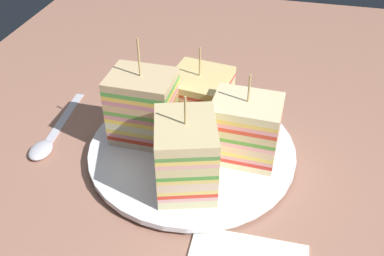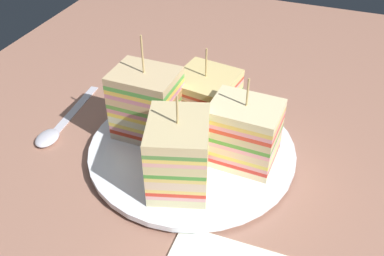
{
  "view_description": "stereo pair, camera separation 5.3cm",
  "coord_description": "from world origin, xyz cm",
  "px_view_note": "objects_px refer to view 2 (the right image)",
  "views": [
    {
      "loc": [
        -40.29,
        -9.58,
        36.9
      ],
      "look_at": [
        0.0,
        0.0,
        4.39
      ],
      "focal_mm": 39.68,
      "sensor_mm": 36.0,
      "label": 1
    },
    {
      "loc": [
        -38.75,
        -14.6,
        36.9
      ],
      "look_at": [
        0.0,
        0.0,
        4.39
      ],
      "focal_mm": 39.68,
      "sensor_mm": 36.0,
      "label": 2
    }
  ],
  "objects_px": {
    "sandwich_wedge_2": "(147,104)",
    "sandwich_wedge_0": "(242,135)",
    "chip_pile": "(178,145)",
    "plate": "(192,150)",
    "spoon": "(55,130)",
    "sandwich_wedge_3": "(178,154)",
    "sandwich_wedge_1": "(205,98)"
  },
  "relations": [
    {
      "from": "sandwich_wedge_2",
      "to": "sandwich_wedge_0",
      "type": "bearing_deg",
      "value": -4.13
    },
    {
      "from": "chip_pile",
      "to": "plate",
      "type": "bearing_deg",
      "value": -47.84
    },
    {
      "from": "spoon",
      "to": "plate",
      "type": "bearing_deg",
      "value": 92.77
    },
    {
      "from": "spoon",
      "to": "sandwich_wedge_3",
      "type": "bearing_deg",
      "value": 74.4
    },
    {
      "from": "sandwich_wedge_0",
      "to": "chip_pile",
      "type": "relative_size",
      "value": 1.82
    },
    {
      "from": "chip_pile",
      "to": "spoon",
      "type": "bearing_deg",
      "value": 93.64
    },
    {
      "from": "chip_pile",
      "to": "sandwich_wedge_1",
      "type": "bearing_deg",
      "value": -6.32
    },
    {
      "from": "sandwich_wedge_3",
      "to": "sandwich_wedge_2",
      "type": "bearing_deg",
      "value": 28.32
    },
    {
      "from": "sandwich_wedge_2",
      "to": "spoon",
      "type": "relative_size",
      "value": 0.88
    },
    {
      "from": "sandwich_wedge_3",
      "to": "plate",
      "type": "bearing_deg",
      "value": -9.6
    },
    {
      "from": "plate",
      "to": "spoon",
      "type": "relative_size",
      "value": 1.65
    },
    {
      "from": "plate",
      "to": "sandwich_wedge_1",
      "type": "height_order",
      "value": "sandwich_wedge_1"
    },
    {
      "from": "sandwich_wedge_1",
      "to": "sandwich_wedge_2",
      "type": "height_order",
      "value": "sandwich_wedge_2"
    },
    {
      "from": "sandwich_wedge_0",
      "to": "sandwich_wedge_3",
      "type": "distance_m",
      "value": 0.08
    },
    {
      "from": "sandwich_wedge_1",
      "to": "spoon",
      "type": "relative_size",
      "value": 0.67
    },
    {
      "from": "sandwich_wedge_3",
      "to": "chip_pile",
      "type": "bearing_deg",
      "value": 6.17
    },
    {
      "from": "spoon",
      "to": "chip_pile",
      "type": "bearing_deg",
      "value": 89.36
    },
    {
      "from": "plate",
      "to": "sandwich_wedge_0",
      "type": "xyz_separation_m",
      "value": [
        -0.0,
        -0.07,
        0.05
      ]
    },
    {
      "from": "sandwich_wedge_0",
      "to": "sandwich_wedge_2",
      "type": "bearing_deg",
      "value": -2.73
    },
    {
      "from": "sandwich_wedge_0",
      "to": "sandwich_wedge_1",
      "type": "bearing_deg",
      "value": -41.92
    },
    {
      "from": "plate",
      "to": "sandwich_wedge_0",
      "type": "distance_m",
      "value": 0.08
    },
    {
      "from": "plate",
      "to": "sandwich_wedge_0",
      "type": "relative_size",
      "value": 2.29
    },
    {
      "from": "plate",
      "to": "sandwich_wedge_2",
      "type": "relative_size",
      "value": 1.88
    },
    {
      "from": "sandwich_wedge_2",
      "to": "sandwich_wedge_3",
      "type": "distance_m",
      "value": 0.1
    },
    {
      "from": "sandwich_wedge_2",
      "to": "sandwich_wedge_3",
      "type": "bearing_deg",
      "value": -43.57
    },
    {
      "from": "sandwich_wedge_0",
      "to": "sandwich_wedge_1",
      "type": "distance_m",
      "value": 0.1
    },
    {
      "from": "sandwich_wedge_0",
      "to": "sandwich_wedge_1",
      "type": "xyz_separation_m",
      "value": [
        0.07,
        0.07,
        -0.01
      ]
    },
    {
      "from": "sandwich_wedge_1",
      "to": "sandwich_wedge_3",
      "type": "distance_m",
      "value": 0.13
    },
    {
      "from": "sandwich_wedge_0",
      "to": "spoon",
      "type": "xyz_separation_m",
      "value": [
        -0.02,
        0.26,
        -0.05
      ]
    },
    {
      "from": "sandwich_wedge_0",
      "to": "sandwich_wedge_1",
      "type": "height_order",
      "value": "sandwich_wedge_0"
    },
    {
      "from": "plate",
      "to": "sandwich_wedge_3",
      "type": "relative_size",
      "value": 2.19
    },
    {
      "from": "spoon",
      "to": "sandwich_wedge_0",
      "type": "bearing_deg",
      "value": 90.09
    }
  ]
}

